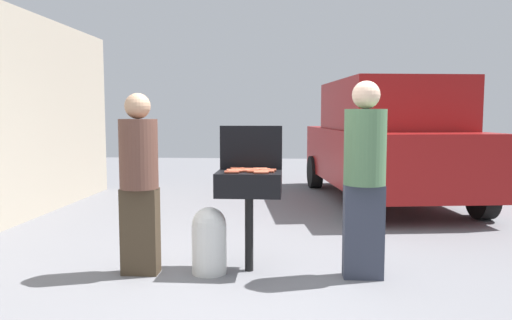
# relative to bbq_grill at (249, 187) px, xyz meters

# --- Properties ---
(ground_plane) EXTENTS (24.00, 24.00, 0.00)m
(ground_plane) POSITION_rel_bbq_grill_xyz_m (0.03, -0.22, -0.79)
(ground_plane) COLOR slate
(bbq_grill) EXTENTS (0.60, 0.44, 0.94)m
(bbq_grill) POSITION_rel_bbq_grill_xyz_m (0.00, 0.00, 0.00)
(bbq_grill) COLOR black
(bbq_grill) RESTS_ON ground
(grill_lid_open) EXTENTS (0.60, 0.05, 0.42)m
(grill_lid_open) POSITION_rel_bbq_grill_xyz_m (0.00, 0.22, 0.35)
(grill_lid_open) COLOR black
(grill_lid_open) RESTS_ON bbq_grill
(hot_dog_0) EXTENTS (0.13, 0.04, 0.03)m
(hot_dog_0) POSITION_rel_bbq_grill_xyz_m (-0.05, -0.04, 0.16)
(hot_dog_0) COLOR #C6593D
(hot_dog_0) RESTS_ON bbq_grill
(hot_dog_1) EXTENTS (0.13, 0.03, 0.03)m
(hot_dog_1) POSITION_rel_bbq_grill_xyz_m (-0.10, 0.05, 0.16)
(hot_dog_1) COLOR #AD4228
(hot_dog_1) RESTS_ON bbq_grill
(hot_dog_2) EXTENTS (0.13, 0.03, 0.03)m
(hot_dog_2) POSITION_rel_bbq_grill_xyz_m (0.12, -0.13, 0.16)
(hot_dog_2) COLOR #C6593D
(hot_dog_2) RESTS_ON bbq_grill
(hot_dog_3) EXTENTS (0.13, 0.04, 0.03)m
(hot_dog_3) POSITION_rel_bbq_grill_xyz_m (0.03, 0.02, 0.16)
(hot_dog_3) COLOR #C6593D
(hot_dog_3) RESTS_ON bbq_grill
(hot_dog_4) EXTENTS (0.13, 0.04, 0.03)m
(hot_dog_4) POSITION_rel_bbq_grill_xyz_m (0.10, 0.12, 0.16)
(hot_dog_4) COLOR #C6593D
(hot_dog_4) RESTS_ON bbq_grill
(hot_dog_5) EXTENTS (0.13, 0.04, 0.03)m
(hot_dog_5) POSITION_rel_bbq_grill_xyz_m (-0.12, 0.14, 0.16)
(hot_dog_5) COLOR #B74C33
(hot_dog_5) RESTS_ON bbq_grill
(hot_dog_6) EXTENTS (0.13, 0.04, 0.03)m
(hot_dog_6) POSITION_rel_bbq_grill_xyz_m (-0.12, -0.08, 0.16)
(hot_dog_6) COLOR #B74C33
(hot_dog_6) RESTS_ON bbq_grill
(hot_dog_7) EXTENTS (0.13, 0.04, 0.03)m
(hot_dog_7) POSITION_rel_bbq_grill_xyz_m (-0.03, 0.09, 0.16)
(hot_dog_7) COLOR #B74C33
(hot_dog_7) RESTS_ON bbq_grill
(hot_dog_8) EXTENTS (0.13, 0.03, 0.03)m
(hot_dog_8) POSITION_rel_bbq_grill_xyz_m (0.12, -0.16, 0.16)
(hot_dog_8) COLOR #C6593D
(hot_dog_8) RESTS_ON bbq_grill
(hot_dog_9) EXTENTS (0.13, 0.04, 0.03)m
(hot_dog_9) POSITION_rel_bbq_grill_xyz_m (0.19, 0.03, 0.16)
(hot_dog_9) COLOR #B74C33
(hot_dog_9) RESTS_ON bbq_grill
(hot_dog_10) EXTENTS (0.13, 0.03, 0.03)m
(hot_dog_10) POSITION_rel_bbq_grill_xyz_m (0.06, -0.09, 0.16)
(hot_dog_10) COLOR #AD4228
(hot_dog_10) RESTS_ON bbq_grill
(hot_dog_11) EXTENTS (0.13, 0.04, 0.03)m
(hot_dog_11) POSITION_rel_bbq_grill_xyz_m (-0.14, -0.00, 0.16)
(hot_dog_11) COLOR #C6593D
(hot_dog_11) RESTS_ON bbq_grill
(hot_dog_12) EXTENTS (0.13, 0.03, 0.03)m
(hot_dog_12) POSITION_rel_bbq_grill_xyz_m (-0.14, -0.15, 0.16)
(hot_dog_12) COLOR #B74C33
(hot_dog_12) RESTS_ON bbq_grill
(hot_dog_13) EXTENTS (0.13, 0.03, 0.03)m
(hot_dog_13) POSITION_rel_bbq_grill_xyz_m (0.13, 0.07, 0.16)
(hot_dog_13) COLOR #C6593D
(hot_dog_13) RESTS_ON bbq_grill
(hot_dog_14) EXTENTS (0.13, 0.04, 0.03)m
(hot_dog_14) POSITION_rel_bbq_grill_xyz_m (0.17, -0.06, 0.16)
(hot_dog_14) COLOR #C6593D
(hot_dog_14) RESTS_ON bbq_grill
(propane_tank) EXTENTS (0.32, 0.32, 0.62)m
(propane_tank) POSITION_rel_bbq_grill_xyz_m (-0.36, -0.10, -0.47)
(propane_tank) COLOR silver
(propane_tank) RESTS_ON ground
(person_left) EXTENTS (0.35, 0.35, 1.66)m
(person_left) POSITION_rel_bbq_grill_xyz_m (-0.99, -0.16, 0.11)
(person_left) COLOR #3F3323
(person_left) RESTS_ON ground
(person_right) EXTENTS (0.37, 0.37, 1.76)m
(person_right) POSITION_rel_bbq_grill_xyz_m (1.04, -0.11, 0.16)
(person_right) COLOR #333847
(person_right) RESTS_ON ground
(parked_minivan) EXTENTS (2.52, 4.62, 2.02)m
(parked_minivan) POSITION_rel_bbq_grill_xyz_m (1.97, 3.85, 0.23)
(parked_minivan) COLOR maroon
(parked_minivan) RESTS_ON ground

